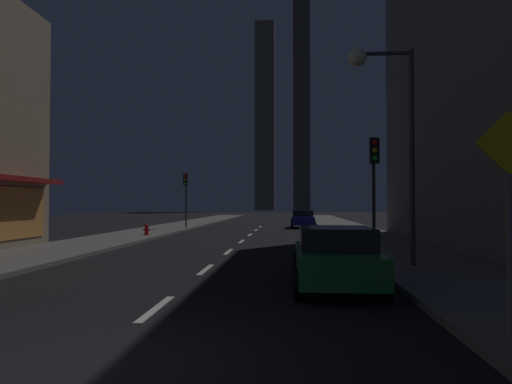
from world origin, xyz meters
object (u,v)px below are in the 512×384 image
at_px(pedestrian_crossing_sign, 509,202).
at_px(car_parked_far, 303,219).
at_px(fire_hydrant_far_left, 146,230).
at_px(car_parked_near, 335,257).
at_px(traffic_light_near_right, 374,170).
at_px(traffic_light_far_left, 186,188).
at_px(street_lamp_right, 384,102).

bearing_deg(pedestrian_crossing_sign, car_parked_far, 93.61).
relative_size(fire_hydrant_far_left, pedestrian_crossing_sign, 0.21).
bearing_deg(car_parked_near, car_parked_far, 90.00).
bearing_deg(car_parked_near, traffic_light_near_right, 71.02).
distance_m(traffic_light_near_right, pedestrian_crossing_sign, 9.87).
bearing_deg(traffic_light_far_left, street_lamp_right, -62.79).
relative_size(traffic_light_far_left, pedestrian_crossing_sign, 1.33).
bearing_deg(street_lamp_right, fire_hydrant_far_left, 131.74).
height_order(car_parked_near, car_parked_far, same).
xyz_separation_m(car_parked_far, street_lamp_right, (1.78, -24.26, 4.33)).
height_order(car_parked_near, fire_hydrant_far_left, car_parked_near).
height_order(car_parked_far, traffic_light_far_left, traffic_light_far_left).
bearing_deg(traffic_light_far_left, traffic_light_near_right, -59.69).
bearing_deg(car_parked_far, street_lamp_right, -85.80).
bearing_deg(car_parked_far, traffic_light_near_right, -85.05).
relative_size(car_parked_far, fire_hydrant_far_left, 6.48).
height_order(car_parked_near, pedestrian_crossing_sign, pedestrian_crossing_sign).
relative_size(traffic_light_near_right, pedestrian_crossing_sign, 1.33).
height_order(car_parked_far, pedestrian_crossing_sign, pedestrian_crossing_sign).
bearing_deg(fire_hydrant_far_left, pedestrian_crossing_sign, -60.23).
height_order(fire_hydrant_far_left, traffic_light_far_left, traffic_light_far_left).
bearing_deg(car_parked_far, traffic_light_far_left, -161.20).
distance_m(traffic_light_far_left, street_lamp_right, 23.87).
relative_size(car_parked_near, pedestrian_crossing_sign, 1.34).
bearing_deg(street_lamp_right, traffic_light_far_left, 117.21).
bearing_deg(traffic_light_far_left, fire_hydrant_far_left, -92.69).
distance_m(car_parked_near, car_parked_far, 27.44).
bearing_deg(traffic_light_near_right, street_lamp_right, -92.94).
bearing_deg(car_parked_near, pedestrian_crossing_sign, -64.93).
height_order(traffic_light_far_left, pedestrian_crossing_sign, traffic_light_far_left).
xyz_separation_m(car_parked_near, traffic_light_near_right, (1.90, 5.53, 2.45)).
height_order(fire_hydrant_far_left, traffic_light_near_right, traffic_light_near_right).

